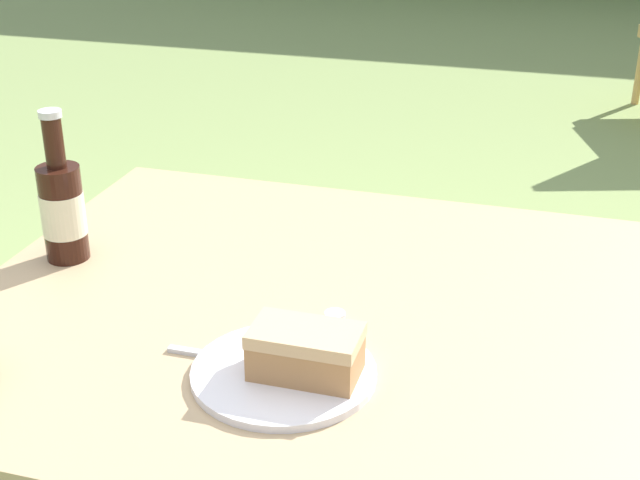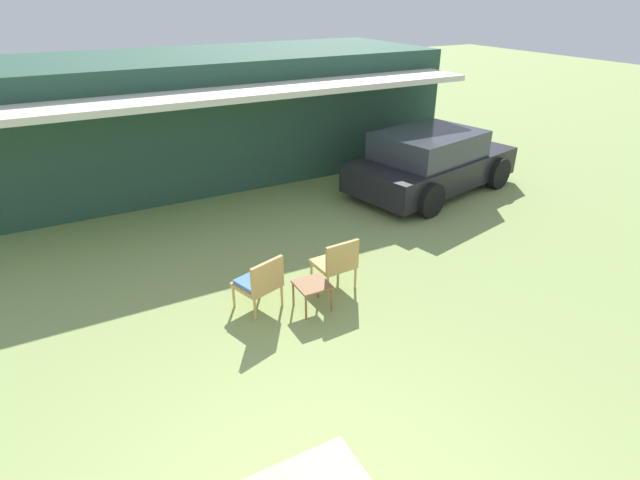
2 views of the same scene
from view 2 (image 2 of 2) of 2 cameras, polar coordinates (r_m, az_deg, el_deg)
The scene contains 5 objects.
cabin_building at distance 12.26m, azimuth -14.75°, elevation 13.63°, with size 11.49×4.98×2.68m.
parked_car at distance 11.09m, azimuth 12.54°, elevation 8.71°, with size 4.14×2.64×1.31m.
wicker_chair_cushioned at distance 6.79m, azimuth -6.90°, elevation -4.72°, with size 0.67×0.65×0.79m.
wicker_chair_plain at distance 7.21m, azimuth 1.92°, elevation -2.48°, with size 0.56×0.54×0.79m.
garden_side_table at distance 6.79m, azimuth -0.90°, elevation -5.37°, with size 0.44×0.44×0.40m.
Camera 2 is at (-1.08, -2.08, 3.95)m, focal length 28.00 mm.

